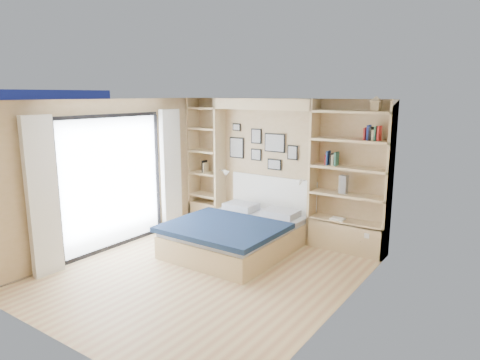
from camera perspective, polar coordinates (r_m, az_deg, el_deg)
The scene contains 9 objects.
ground at distance 6.43m, azimuth -4.62°, elevation -12.28°, with size 4.50×4.50×0.00m, color #D3B984.
room_shell at distance 7.49m, azimuth 0.32°, elevation -0.15°, with size 4.50×4.50×4.50m.
bed at distance 7.20m, azimuth -0.42°, elevation -7.19°, with size 1.79×2.30×1.07m.
photo_gallery at distance 8.02m, azimuth 2.77°, elevation 4.43°, with size 1.48×0.02×0.82m.
reading_lamps at distance 7.83m, azimuth 2.81°, elevation 0.53°, with size 1.92×0.12×0.15m.
shelf_decor at distance 7.15m, azimuth 13.21°, elevation 4.13°, with size 3.50×0.23×2.03m.
deck at distance 9.01m, azimuth -22.76°, elevation -6.12°, with size 3.20×4.00×0.05m, color #776758.
deck_chair at distance 8.78m, azimuth -16.53°, elevation -3.77°, with size 0.60×0.82×0.74m.
shipping_container at distance 17.39m, azimuth -26.81°, elevation 6.19°, with size 2.60×6.51×2.71m, color navy.
Camera 1 is at (3.75, -4.54, 2.58)m, focal length 32.00 mm.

